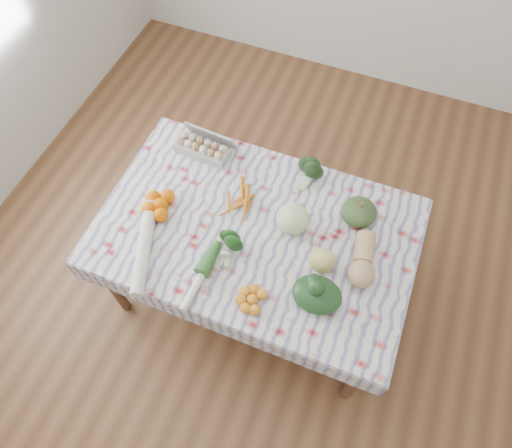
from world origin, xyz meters
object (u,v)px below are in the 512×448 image
dining_table (256,237)px  egg_carton (202,149)px  kabocha_squash (359,212)px  cabbage (292,219)px  butternut_squash (363,259)px  grapefruit (323,261)px

dining_table → egg_carton: size_ratio=5.02×
egg_carton → kabocha_squash: 0.95m
cabbage → butternut_squash: (0.40, -0.08, -0.02)m
cabbage → butternut_squash: size_ratio=0.59×
kabocha_squash → cabbage: size_ratio=1.10×
dining_table → kabocha_squash: bearing=29.0°
kabocha_squash → butternut_squash: (0.09, -0.26, 0.00)m
dining_table → egg_carton: 0.61m
butternut_squash → dining_table: bearing=173.3°
egg_carton → grapefruit: 0.96m
egg_carton → kabocha_squash: bearing=-1.0°
cabbage → grapefruit: cabbage is taller
butternut_squash → grapefruit: (-0.18, -0.08, -0.00)m
egg_carton → grapefruit: bearing=-22.1°
egg_carton → kabocha_squash: kabocha_squash is taller
grapefruit → butternut_squash: bearing=23.6°
cabbage → dining_table: bearing=-154.5°
dining_table → egg_carton: bearing=142.8°
kabocha_squash → cabbage: (-0.31, -0.18, 0.02)m
dining_table → butternut_squash: (0.57, 0.00, 0.15)m
kabocha_squash → butternut_squash: butternut_squash is taller
egg_carton → cabbage: (0.64, -0.28, 0.04)m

